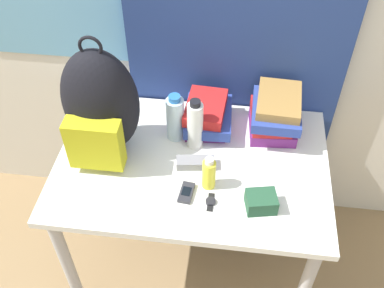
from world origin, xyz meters
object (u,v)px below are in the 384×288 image
Objects in this scene: sports_bottle at (195,125)px; sunscreen_bottle at (209,174)px; backpack at (100,106)px; cell_phone at (188,193)px; camera_pouch at (261,202)px; book_stack_left at (207,115)px; sunglasses_case at (195,163)px; water_bottle at (175,118)px; wristwatch at (211,202)px; book_stack_center at (274,114)px.

sunscreen_bottle is (0.08, -0.21, -0.04)m from sports_bottle.
sunscreen_bottle is (0.43, -0.15, -0.16)m from backpack.
camera_pouch reaches higher than cell_phone.
book_stack_left is 0.33m from sunscreen_bottle.
sunglasses_case is (0.37, -0.06, -0.21)m from backpack.
book_stack_left is 1.75× the size of sunscreen_bottle.
sunscreen_bottle is at bearing 158.18° from camera_pouch.
book_stack_left is 1.66× the size of sunglasses_case.
backpack is 4.22× the size of camera_pouch.
sunglasses_case is at bearing -8.53° from backpack.
sunscreen_bottle is 0.12m from sunglasses_case.
sports_bottle reaches higher than book_stack_left.
backpack is 5.28× the size of cell_phone.
sunscreen_bottle is 0.11m from cell_phone.
water_bottle is (-0.12, -0.08, 0.04)m from book_stack_left.
water_bottle is at bearing 118.52° from wristwatch.
camera_pouch is (0.63, -0.23, -0.19)m from backpack.
backpack is 0.48m from sunscreen_bottle.
sunglasses_case is at bearing 113.99° from wristwatch.
sunscreen_bottle is at bearing -125.79° from book_stack_center.
sports_bottle reaches higher than cell_phone.
cell_phone is (0.09, -0.30, -0.09)m from water_bottle.
book_stack_center is 0.41m from sunscreen_bottle.
sunglasses_case is at bearing 146.47° from camera_pouch.
sunglasses_case is 0.31m from camera_pouch.
sports_bottle is 1.58× the size of sunscreen_bottle.
camera_pouch is at bearing -19.85° from backpack.
book_stack_center is 0.34m from sports_bottle.
sports_bottle is 0.28m from cell_phone.
sunglasses_case is (-0.06, 0.09, -0.05)m from sunscreen_bottle.
water_bottle is at bearing 123.10° from sunglasses_case.
book_stack_left is 0.15m from water_bottle.
sunscreen_bottle is 0.10m from wristwatch.
cell_phone is (-0.31, -0.38, -0.09)m from book_stack_center.
sunscreen_bottle is at bearing -69.89° from sports_bottle.
wristwatch is at bearing -179.47° from camera_pouch.
book_stack_left is at bearing 31.45° from water_bottle.
book_stack_left is at bearing 71.87° from sports_bottle.
cell_phone is 0.09m from wristwatch.
water_bottle is 1.47× the size of sunscreen_bottle.
sports_bottle is at bearing 133.42° from camera_pouch.
camera_pouch reaches higher than sunglasses_case.
sports_bottle is at bearing -159.40° from book_stack_center.
book_stack_center is 0.42m from camera_pouch.
sports_bottle is at bearing -108.13° from book_stack_left.
camera_pouch is at bearing 0.53° from wristwatch.
wristwatch is at bearing -27.09° from backpack.
sports_bottle is (-0.32, -0.12, 0.01)m from book_stack_center.
book_stack_center is 0.39m from sunglasses_case.
sports_bottle reaches higher than sunscreen_bottle.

